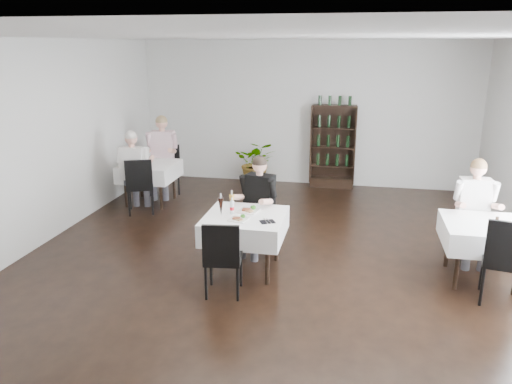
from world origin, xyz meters
TOP-DOWN VIEW (x-y plane):
  - room_shell at (0.00, 0.00)m, footprint 9.00×9.00m
  - wine_shelf at (0.60, 4.31)m, footprint 0.90×0.28m
  - main_table at (-0.30, 0.00)m, footprint 1.03×1.03m
  - left_table at (-2.70, 2.50)m, footprint 0.98×0.98m
  - right_table at (2.70, 0.30)m, footprint 0.98×0.98m
  - potted_tree at (-1.00, 4.20)m, footprint 0.90×0.79m
  - main_chair_far at (-0.28, 0.85)m, footprint 0.56×0.57m
  - main_chair_near at (-0.40, -0.77)m, footprint 0.48×0.49m
  - left_chair_far at (-2.59, 3.07)m, footprint 0.62×0.62m
  - left_chair_near at (-2.62, 1.87)m, footprint 0.60×0.60m
  - right_chair_far at (2.71, 0.93)m, footprint 0.46×0.46m
  - right_chair_near at (2.81, -0.33)m, footprint 0.57×0.58m
  - diner_main at (-0.25, 0.58)m, footprint 0.60×0.64m
  - diner_left_far at (-2.63, 2.99)m, footprint 0.63×0.65m
  - diner_left_near at (-2.75, 1.98)m, footprint 0.59×0.60m
  - diner_right_far at (2.69, 0.86)m, footprint 0.55×0.56m
  - plate_far at (-0.28, 0.15)m, footprint 0.29×0.29m
  - plate_near at (-0.33, -0.19)m, footprint 0.26×0.26m
  - pilsner_dark at (-0.60, -0.09)m, footprint 0.07×0.07m
  - pilsner_lager at (-0.49, 0.07)m, footprint 0.07×0.07m
  - coke_bottle at (-0.48, 0.01)m, footprint 0.06×0.06m
  - napkin_cutlery at (0.03, -0.20)m, footprint 0.23×0.21m
  - pepper_mill at (2.83, 0.28)m, footprint 0.05×0.05m

SIDE VIEW (x-z plane):
  - potted_tree at x=-1.00m, z-range 0.00..0.95m
  - main_chair_near at x=-0.40m, z-range 0.07..1.02m
  - right_chair_far at x=2.71m, z-range 0.07..1.03m
  - left_chair_near at x=-2.62m, z-range 0.07..1.08m
  - left_chair_far at x=-2.59m, z-range 0.07..1.10m
  - main_chair_far at x=-0.28m, z-range 0.07..1.12m
  - right_chair_near at x=2.81m, z-range 0.08..1.14m
  - left_table at x=-2.70m, z-range 0.24..1.01m
  - right_table at x=2.70m, z-range 0.24..1.01m
  - main_table at x=-0.30m, z-range 0.24..1.01m
  - napkin_cutlery at x=0.03m, z-range 0.77..0.79m
  - plate_near at x=-0.33m, z-range 0.75..0.82m
  - plate_far at x=-0.28m, z-range 0.75..0.83m
  - pepper_mill at x=2.83m, z-range 0.77..0.87m
  - diner_main at x=-0.25m, z-range 0.11..1.54m
  - diner_right_far at x=2.69m, z-range 0.12..1.57m
  - wine_shelf at x=0.60m, z-range -0.03..1.72m
  - coke_bottle at x=-0.48m, z-range 0.75..0.97m
  - diner_left_near at x=-2.75m, z-range 0.12..1.60m
  - pilsner_dark at x=-0.60m, z-range 0.74..1.05m
  - pilsner_lager at x=-0.49m, z-range 0.74..1.05m
  - diner_left_far at x=-2.63m, z-range 0.13..1.72m
  - room_shell at x=0.00m, z-range -3.00..6.00m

